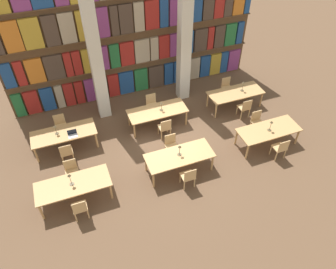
# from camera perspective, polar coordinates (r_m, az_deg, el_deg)

# --- Properties ---
(ground_plane) EXTENTS (40.00, 40.00, 0.00)m
(ground_plane) POSITION_cam_1_polar(r_m,az_deg,el_deg) (12.09, -0.20, -1.88)
(ground_plane) COLOR brown
(bookshelf_bank) EXTENTS (10.33, 0.35, 5.50)m
(bookshelf_bank) POSITION_cam_1_polar(r_m,az_deg,el_deg) (13.43, -6.04, 17.05)
(bookshelf_bank) COLOR brown
(bookshelf_bank) RESTS_ON ground_plane
(pillar_left) EXTENTS (0.45, 0.45, 6.00)m
(pillar_left) POSITION_cam_1_polar(r_m,az_deg,el_deg) (12.05, -12.81, 14.66)
(pillar_left) COLOR beige
(pillar_left) RESTS_ON ground_plane
(pillar_center) EXTENTS (0.45, 0.45, 6.00)m
(pillar_center) POSITION_cam_1_polar(r_m,az_deg,el_deg) (12.87, 2.94, 17.59)
(pillar_center) COLOR beige
(pillar_center) RESTS_ON ground_plane
(reading_table_0) EXTENTS (2.25, 0.93, 0.72)m
(reading_table_0) POSITION_cam_1_polar(r_m,az_deg,el_deg) (10.43, -16.21, -8.54)
(reading_table_0) COLOR tan
(reading_table_0) RESTS_ON ground_plane
(chair_0) EXTENTS (0.42, 0.40, 0.88)m
(chair_0) POSITION_cam_1_polar(r_m,az_deg,el_deg) (10.10, -15.10, -12.25)
(chair_0) COLOR tan
(chair_0) RESTS_ON ground_plane
(chair_1) EXTENTS (0.42, 0.40, 0.88)m
(chair_1) POSITION_cam_1_polar(r_m,az_deg,el_deg) (11.06, -16.40, -6.14)
(chair_1) COLOR tan
(chair_1) RESTS_ON ground_plane
(desk_lamp_0) EXTENTS (0.14, 0.14, 0.46)m
(desk_lamp_0) POSITION_cam_1_polar(r_m,az_deg,el_deg) (10.16, -16.73, -7.21)
(desk_lamp_0) COLOR brown
(desk_lamp_0) RESTS_ON reading_table_0
(reading_table_1) EXTENTS (2.25, 0.93, 0.72)m
(reading_table_1) POSITION_cam_1_polar(r_m,az_deg,el_deg) (10.81, 2.00, -3.88)
(reading_table_1) COLOR tan
(reading_table_1) RESTS_ON ground_plane
(chair_2) EXTENTS (0.42, 0.40, 0.88)m
(chair_2) POSITION_cam_1_polar(r_m,az_deg,el_deg) (10.49, 3.58, -7.31)
(chair_2) COLOR tan
(chair_2) RESTS_ON ground_plane
(chair_3) EXTENTS (0.42, 0.40, 0.88)m
(chair_3) POSITION_cam_1_polar(r_m,az_deg,el_deg) (11.41, 0.59, -1.88)
(chair_3) COLOR tan
(chair_3) RESTS_ON ground_plane
(desk_lamp_1) EXTENTS (0.14, 0.14, 0.42)m
(desk_lamp_1) POSITION_cam_1_polar(r_m,az_deg,el_deg) (10.57, 2.04, -2.48)
(desk_lamp_1) COLOR brown
(desk_lamp_1) RESTS_ON reading_table_1
(reading_table_2) EXTENTS (2.25, 0.93, 0.72)m
(reading_table_2) POSITION_cam_1_polar(r_m,az_deg,el_deg) (12.23, 17.10, 0.62)
(reading_table_2) COLOR tan
(reading_table_2) RESTS_ON ground_plane
(chair_4) EXTENTS (0.42, 0.40, 0.88)m
(chair_4) POSITION_cam_1_polar(r_m,az_deg,el_deg) (11.97, 18.99, -2.22)
(chair_4) COLOR tan
(chair_4) RESTS_ON ground_plane
(chair_5) EXTENTS (0.42, 0.40, 0.88)m
(chair_5) POSITION_cam_1_polar(r_m,az_deg,el_deg) (12.79, 15.24, 2.22)
(chair_5) COLOR tan
(chair_5) RESTS_ON ground_plane
(desk_lamp_2) EXTENTS (0.14, 0.14, 0.43)m
(desk_lamp_2) POSITION_cam_1_polar(r_m,az_deg,el_deg) (11.98, 17.51, 1.74)
(desk_lamp_2) COLOR brown
(desk_lamp_2) RESTS_ON reading_table_2
(reading_table_3) EXTENTS (2.25, 0.93, 0.72)m
(reading_table_3) POSITION_cam_1_polar(r_m,az_deg,el_deg) (12.14, -17.70, 0.06)
(reading_table_3) COLOR tan
(reading_table_3) RESTS_ON ground_plane
(chair_6) EXTENTS (0.42, 0.40, 0.88)m
(chair_6) POSITION_cam_1_polar(r_m,az_deg,el_deg) (11.70, -17.27, -2.95)
(chair_6) COLOR tan
(chair_6) RESTS_ON ground_plane
(chair_7) EXTENTS (0.42, 0.40, 0.88)m
(chair_7) POSITION_cam_1_polar(r_m,az_deg,el_deg) (12.83, -18.19, 1.60)
(chair_7) COLOR tan
(chair_7) RESTS_ON ground_plane
(desk_lamp_3) EXTENTS (0.14, 0.14, 0.39)m
(desk_lamp_3) POSITION_cam_1_polar(r_m,az_deg,el_deg) (11.96, -19.04, 1.04)
(desk_lamp_3) COLOR brown
(desk_lamp_3) RESTS_ON reading_table_3
(laptop) EXTENTS (0.32, 0.22, 0.21)m
(laptop) POSITION_cam_1_polar(r_m,az_deg,el_deg) (11.86, -16.27, -0.04)
(laptop) COLOR silver
(laptop) RESTS_ON reading_table_3
(reading_table_4) EXTENTS (2.25, 0.93, 0.72)m
(reading_table_4) POSITION_cam_1_polar(r_m,az_deg,el_deg) (12.51, -1.86, 3.96)
(reading_table_4) COLOR tan
(reading_table_4) RESTS_ON ground_plane
(chair_8) EXTENTS (0.42, 0.40, 0.88)m
(chair_8) POSITION_cam_1_polar(r_m,az_deg,el_deg) (12.09, -0.53, 1.27)
(chair_8) COLOR tan
(chair_8) RESTS_ON ground_plane
(chair_9) EXTENTS (0.42, 0.40, 0.88)m
(chair_9) POSITION_cam_1_polar(r_m,az_deg,el_deg) (13.18, -2.82, 5.34)
(chair_9) COLOR tan
(chair_9) RESTS_ON ground_plane
(desk_lamp_4) EXTENTS (0.14, 0.14, 0.40)m
(desk_lamp_4) POSITION_cam_1_polar(r_m,az_deg,el_deg) (12.30, -1.18, 5.19)
(desk_lamp_4) COLOR brown
(desk_lamp_4) RESTS_ON reading_table_4
(reading_table_5) EXTENTS (2.25, 0.93, 0.72)m
(reading_table_5) POSITION_cam_1_polar(r_m,az_deg,el_deg) (13.71, 11.66, 7.00)
(reading_table_5) COLOR tan
(reading_table_5) RESTS_ON ground_plane
(chair_10) EXTENTS (0.42, 0.40, 0.88)m
(chair_10) POSITION_cam_1_polar(r_m,az_deg,el_deg) (13.34, 13.23, 4.61)
(chair_10) COLOR tan
(chair_10) RESTS_ON ground_plane
(chair_11) EXTENTS (0.42, 0.40, 0.88)m
(chair_11) POSITION_cam_1_polar(r_m,az_deg,el_deg) (14.33, 10.19, 8.15)
(chair_11) COLOR tan
(chair_11) RESTS_ON ground_plane
(desk_lamp_5) EXTENTS (0.14, 0.14, 0.45)m
(desk_lamp_5) POSITION_cam_1_polar(r_m,az_deg,el_deg) (13.64, 12.96, 8.47)
(desk_lamp_5) COLOR brown
(desk_lamp_5) RESTS_ON reading_table_5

